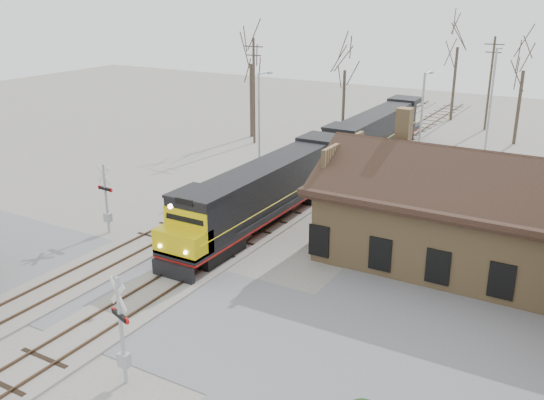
{
  "coord_description": "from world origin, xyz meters",
  "views": [
    {
      "loc": [
        18.55,
        -19.5,
        14.26
      ],
      "look_at": [
        1.94,
        9.0,
        2.71
      ],
      "focal_mm": 40.0,
      "sensor_mm": 36.0,
      "label": 1
    }
  ],
  "objects": [
    {
      "name": "ground",
      "position": [
        0.0,
        0.0,
        0.0
      ],
      "size": [
        140.0,
        140.0,
        0.0
      ],
      "primitive_type": "plane",
      "color": "gray",
      "rests_on": "ground"
    },
    {
      "name": "road",
      "position": [
        0.0,
        0.0,
        0.01
      ],
      "size": [
        60.0,
        9.0,
        0.03
      ],
      "primitive_type": "cube",
      "color": "slate",
      "rests_on": "ground"
    },
    {
      "name": "track_main",
      "position": [
        0.0,
        15.0,
        0.07
      ],
      "size": [
        3.4,
        90.0,
        0.24
      ],
      "color": "gray",
      "rests_on": "ground"
    },
    {
      "name": "track_siding",
      "position": [
        -4.5,
        15.0,
        0.07
      ],
      "size": [
        3.4,
        90.0,
        0.24
      ],
      "color": "gray",
      "rests_on": "ground"
    },
    {
      "name": "depot",
      "position": [
        11.99,
        12.0,
        2.41
      ],
      "size": [
        15.2,
        9.31,
        7.9
      ],
      "color": "#9A7A50",
      "rests_on": "ground"
    },
    {
      "name": "locomotive_lead",
      "position": [
        0.0,
        10.95,
        2.17
      ],
      "size": [
        2.78,
        18.64,
        4.13
      ],
      "color": "black",
      "rests_on": "ground"
    },
    {
      "name": "locomotive_trailing",
      "position": [
        0.0,
        29.86,
        2.17
      ],
      "size": [
        2.78,
        18.64,
        3.91
      ],
      "color": "black",
      "rests_on": "ground"
    },
    {
      "name": "crossbuck_near",
      "position": [
        3.87,
        -5.41,
        2.07
      ],
      "size": [
        1.23,
        0.49,
        4.46
      ],
      "rotation": [
        0.0,
        0.0,
        -0.33
      ],
      "color": "#A5A8AD",
      "rests_on": "ground"
    },
    {
      "name": "crossbuck_far",
      "position": [
        -7.62,
        5.39,
        2.03
      ],
      "size": [
        1.25,
        0.33,
        4.37
      ],
      "rotation": [
        0.0,
        0.0,
        3.07
      ],
      "color": "#A5A8AD",
      "rests_on": "ground"
    },
    {
      "name": "streetlight_a",
      "position": [
        -5.84,
        20.46,
        4.62
      ],
      "size": [
        0.25,
        2.04,
        8.18
      ],
      "color": "#A5A8AD",
      "rests_on": "ground"
    },
    {
      "name": "streetlight_b",
      "position": [
        5.65,
        25.04,
        4.75
      ],
      "size": [
        0.25,
        2.04,
        8.45
      ],
      "color": "#A5A8AD",
      "rests_on": "ground"
    },
    {
      "name": "streetlight_c",
      "position": [
        9.08,
        32.71,
        5.44
      ],
      "size": [
        0.25,
        2.04,
        9.79
      ],
      "color": "#A5A8AD",
      "rests_on": "ground"
    },
    {
      "name": "utility_pole_a",
      "position": [
        -11.97,
        29.45,
        5.21
      ],
      "size": [
        2.0,
        0.24,
        9.97
      ],
      "color": "#382D23",
      "rests_on": "ground"
    },
    {
      "name": "utility_pole_b",
      "position": [
        6.21,
        46.71,
        5.06
      ],
      "size": [
        2.0,
        0.24,
        9.68
      ],
      "color": "#382D23",
      "rests_on": "ground"
    },
    {
      "name": "tree_a",
      "position": [
        -13.63,
        31.6,
        8.48
      ],
      "size": [
        4.86,
        4.86,
        11.9
      ],
      "color": "#382D23",
      "rests_on": "ground"
    },
    {
      "name": "tree_b",
      "position": [
        -5.89,
        36.8,
        7.66
      ],
      "size": [
        4.39,
        4.39,
        10.75
      ],
      "color": "#382D23",
      "rests_on": "ground"
    },
    {
      "name": "tree_c",
      "position": [
        1.73,
        50.03,
        9.48
      ],
      "size": [
        5.43,
        5.43,
        13.3
      ],
      "color": "#382D23",
      "rests_on": "ground"
    },
    {
      "name": "tree_d",
      "position": [
        10.01,
        41.74,
        8.17
      ],
      "size": [
        4.68,
        4.68,
        11.47
      ],
      "color": "#382D23",
      "rests_on": "ground"
    }
  ]
}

